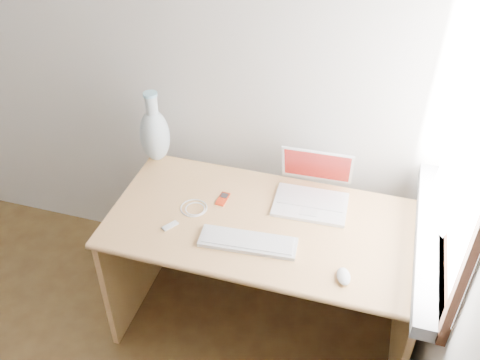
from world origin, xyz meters
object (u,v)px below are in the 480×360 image
(desk, at_px, (268,243))
(external_keyboard, at_px, (248,242))
(laptop, at_px, (313,191))
(vase, at_px, (155,134))

(desk, relative_size, external_keyboard, 3.28)
(laptop, height_order, vase, vase)
(external_keyboard, distance_m, vase, 0.75)
(laptop, distance_m, external_keyboard, 0.40)
(laptop, bearing_deg, external_keyboard, -122.13)
(desk, height_order, laptop, laptop)
(external_keyboard, relative_size, vase, 1.11)
(desk, distance_m, vase, 0.75)
(external_keyboard, bearing_deg, desk, 77.24)
(external_keyboard, bearing_deg, vase, 138.66)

